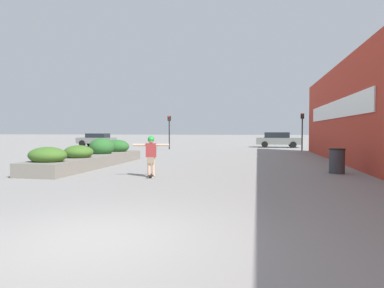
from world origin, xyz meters
name	(u,v)px	position (x,y,z in m)	size (l,w,h in m)	color
ground_plane	(97,239)	(0.00, 0.00, 0.00)	(300.00, 300.00, 0.00)	gray
building_wall_right	(369,108)	(7.14, 10.55, 2.71)	(0.67, 30.21, 5.41)	#B23323
planter_box	(92,156)	(-5.45, 10.45, 0.48)	(1.80, 8.98, 1.35)	slate
skateboard	(151,175)	(-1.37, 7.16, 0.07)	(0.32, 0.75, 0.09)	black
skateboarder	(151,151)	(-1.37, 7.16, 0.97)	(1.34, 0.32, 1.44)	tan
trash_bin	(337,161)	(5.70, 9.69, 0.51)	(0.64, 0.64, 1.01)	#38383D
car_leftmost	(97,139)	(-14.99, 30.21, 0.79)	(4.06, 1.91, 1.45)	slate
car_center_left	(278,140)	(4.64, 31.92, 0.83)	(4.58, 1.89, 1.58)	slate
traffic_light_left	(169,126)	(-5.63, 26.13, 2.16)	(0.28, 0.30, 3.13)	black
traffic_light_right	(302,125)	(6.33, 25.88, 2.23)	(0.28, 0.30, 3.24)	black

